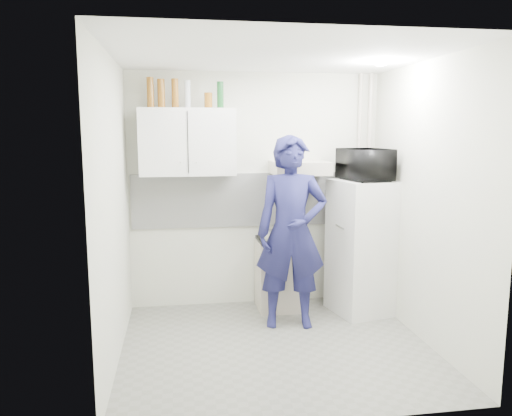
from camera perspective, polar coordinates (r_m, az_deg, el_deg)
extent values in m
plane|color=slate|center=(4.78, 2.30, -15.52)|extent=(2.80, 2.80, 0.00)
plane|color=white|center=(4.40, 2.52, 17.09)|extent=(2.80, 2.80, 0.00)
plane|color=beige|center=(5.62, -0.09, 2.00)|extent=(2.80, 0.00, 2.80)
plane|color=beige|center=(4.35, -15.98, -0.34)|extent=(0.00, 2.60, 2.60)
plane|color=beige|center=(4.87, 18.77, 0.48)|extent=(0.00, 2.60, 2.60)
imported|color=#1A1B4A|center=(4.99, 4.06, -2.80)|extent=(0.76, 0.55, 1.93)
cube|color=#BEB3A3|center=(5.60, 2.60, -7.62)|extent=(0.48, 0.48, 0.76)
cube|color=white|center=(5.53, 12.10, -4.37)|extent=(0.72, 0.72, 1.45)
cube|color=black|center=(5.51, 2.63, -3.66)|extent=(0.46, 0.46, 0.03)
cylinder|color=silver|center=(5.44, 1.69, -3.13)|extent=(0.18, 0.18, 0.10)
imported|color=black|center=(5.40, 12.40, 4.88)|extent=(0.65, 0.49, 0.33)
cylinder|color=brown|center=(5.36, -11.99, 12.77)|extent=(0.07, 0.07, 0.31)
cylinder|color=brown|center=(5.36, -10.79, 12.73)|extent=(0.08, 0.08, 0.29)
cylinder|color=brown|center=(5.36, -9.24, 12.80)|extent=(0.07, 0.07, 0.30)
cylinder|color=#B2B7BC|center=(5.36, -7.84, 12.74)|extent=(0.06, 0.06, 0.28)
cylinder|color=brown|center=(5.36, -5.47, 12.13)|extent=(0.08, 0.08, 0.16)
cylinder|color=#144C1E|center=(5.37, -4.10, 12.75)|extent=(0.07, 0.07, 0.28)
cube|color=white|center=(5.34, -7.83, 7.48)|extent=(1.00, 0.35, 0.70)
cube|color=#BEB3A3|center=(5.44, 5.02, 4.60)|extent=(0.60, 0.50, 0.14)
cube|color=white|center=(5.62, -0.06, 0.97)|extent=(2.74, 0.03, 0.60)
cylinder|color=#BEB3A3|center=(5.89, 12.65, 2.09)|extent=(0.05, 0.05, 2.60)
cylinder|color=#BEB3A3|center=(5.84, 11.56, 2.08)|extent=(0.04, 0.04, 2.60)
cylinder|color=white|center=(4.87, 14.08, 15.67)|extent=(0.10, 0.10, 0.02)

